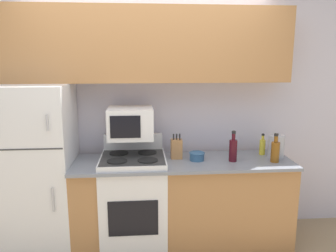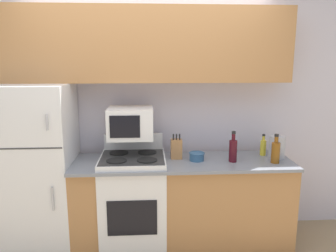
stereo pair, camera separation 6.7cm
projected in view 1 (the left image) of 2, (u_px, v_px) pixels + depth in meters
name	position (u px, v px, depth m)	size (l,w,h in m)	color
wall_back	(148.00, 115.00, 3.49)	(8.00, 0.05, 2.55)	silver
lower_cabinets	(183.00, 202.00, 3.29)	(2.12, 0.63, 0.89)	#B27A47
refrigerator	(39.00, 170.00, 3.14)	(0.66, 0.69, 1.63)	white
upper_cabinets	(148.00, 45.00, 3.17)	(2.78, 0.33, 0.71)	#B27A47
stove	(134.00, 201.00, 3.23)	(0.63, 0.61, 1.10)	white
microwave	(131.00, 123.00, 3.17)	(0.43, 0.38, 0.30)	white
knife_block	(176.00, 149.00, 3.25)	(0.11, 0.10, 0.25)	#B27A47
bowl	(197.00, 156.00, 3.19)	(0.15, 0.15, 0.08)	#335B84
bottle_cooking_spray	(262.00, 146.00, 3.37)	(0.06, 0.06, 0.22)	gold
bottle_wine_red	(233.00, 149.00, 3.15)	(0.08, 0.08, 0.30)	#470F19
bottle_whiskey	(275.00, 151.00, 3.12)	(0.08, 0.08, 0.28)	brown
kettle	(276.00, 146.00, 3.28)	(0.16, 0.16, 0.25)	#B7B7BC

